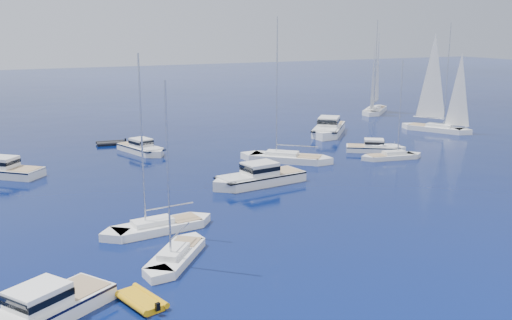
{
  "coord_description": "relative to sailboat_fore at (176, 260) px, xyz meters",
  "views": [
    {
      "loc": [
        -26.4,
        -31.29,
        15.85
      ],
      "look_at": [
        -0.97,
        22.4,
        2.2
      ],
      "focal_mm": 41.43,
      "sensor_mm": 36.0,
      "label": 1
    }
  ],
  "objects": [
    {
      "name": "ground",
      "position": [
        15.1,
        -5.5,
        0.0
      ],
      "size": [
        400.0,
        400.0,
        0.0
      ],
      "primitive_type": "plane",
      "color": "navy",
      "rests_on": "ground"
    },
    {
      "name": "motor_cruiser_centre",
      "position": [
        13.69,
        15.49,
        0.0
      ],
      "size": [
        11.3,
        4.8,
        2.87
      ],
      "primitive_type": null,
      "rotation": [
        0.0,
        0.0,
        1.71
      ],
      "color": "silver",
      "rests_on": "ground"
    },
    {
      "name": "motor_cruiser_far_r",
      "position": [
        33.99,
        23.31,
        0.0
      ],
      "size": [
        8.06,
        6.45,
        2.11
      ],
      "primitive_type": null,
      "rotation": [
        0.0,
        0.0,
        4.13
      ],
      "color": "white",
      "rests_on": "ground"
    },
    {
      "name": "motor_cruiser_far_l",
      "position": [
        -9.81,
        30.46,
        0.0
      ],
      "size": [
        9.75,
        9.1,
        2.68
      ],
      "primitive_type": null,
      "rotation": [
        0.0,
        0.0,
        0.85
      ],
      "color": "silver",
      "rests_on": "ground"
    },
    {
      "name": "motor_cruiser_distant",
      "position": [
        35.28,
        36.5,
        0.0
      ],
      "size": [
        10.84,
        11.86,
        3.24
      ],
      "primitive_type": null,
      "rotation": [
        0.0,
        0.0,
        2.44
      ],
      "color": "white",
      "rests_on": "ground"
    },
    {
      "name": "motor_cruiser_horizon",
      "position": [
        6.94,
        35.43,
        0.0
      ],
      "size": [
        5.21,
        9.29,
        2.33
      ],
      "primitive_type": null,
      "rotation": [
        0.0,
        0.0,
        3.44
      ],
      "color": "silver",
      "rests_on": "ground"
    },
    {
      "name": "sailboat_fore",
      "position": [
        0.0,
        0.0,
        0.0
      ],
      "size": [
        7.27,
        8.32,
        12.95
      ],
      "primitive_type": null,
      "rotation": [
        0.0,
        0.0,
        2.47
      ],
      "color": "white",
      "rests_on": "ground"
    },
    {
      "name": "sailboat_mid_r",
      "position": [
        21.13,
        23.37,
        0.0
      ],
      "size": [
        10.87,
        10.15,
        17.37
      ],
      "primitive_type": null,
      "rotation": [
        0.0,
        0.0,
        0.84
      ],
      "color": "white",
      "rests_on": "ground"
    },
    {
      "name": "sailboat_mid_l",
      "position": [
        0.53,
        6.3,
        0.0
      ],
      "size": [
        10.01,
        3.67,
        14.38
      ],
      "primitive_type": null,
      "rotation": [
        0.0,
        0.0,
        1.69
      ],
      "color": "white",
      "rests_on": "ground"
    },
    {
      "name": "sailboat_centre",
      "position": [
        33.34,
        19.12,
        0.0
      ],
      "size": [
        8.58,
        3.51,
        12.25
      ],
      "primitive_type": null,
      "rotation": [
        0.0,
        0.0,
        4.55
      ],
      "color": "silver",
      "rests_on": "ground"
    },
    {
      "name": "sailboat_sails_r",
      "position": [
        51.47,
        31.59,
        0.0
      ],
      "size": [
        8.08,
        11.42,
        16.75
      ],
      "primitive_type": null,
      "rotation": [
        0.0,
        0.0,
        3.64
      ],
      "color": "white",
      "rests_on": "ground"
    },
    {
      "name": "sailboat_sails_far",
      "position": [
        54.75,
        51.45,
        0.0
      ],
      "size": [
        10.67,
        10.34,
        17.34
      ],
      "primitive_type": null,
      "rotation": [
        0.0,
        0.0,
        2.33
      ],
      "color": "white",
      "rests_on": "ground"
    },
    {
      "name": "tender_yellow",
      "position": [
        -3.85,
        -5.32,
        0.0
      ],
      "size": [
        3.05,
        4.24,
        0.95
      ],
      "primitive_type": null,
      "rotation": [
        0.0,
        0.0,
        0.28
      ],
      "color": "#E8A40D",
      "rests_on": "ground"
    },
    {
      "name": "tender_grey_far",
      "position": [
        4.4,
        42.33,
        0.0
      ],
      "size": [
        4.15,
        2.5,
        0.95
      ],
      "primitive_type": null,
      "rotation": [
        0.0,
        0.0,
        1.48
      ],
      "color": "black",
      "rests_on": "ground"
    }
  ]
}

